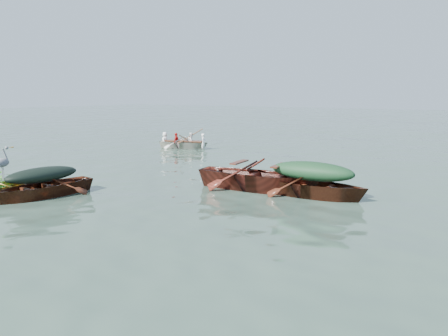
% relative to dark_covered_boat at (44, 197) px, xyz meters
% --- Properties ---
extents(ground, '(140.00, 140.00, 0.00)m').
position_rel_dark_covered_boat_xyz_m(ground, '(2.28, 1.92, 0.00)').
color(ground, '#395042').
rests_on(ground, ground).
extents(dark_covered_boat, '(1.75, 3.77, 0.91)m').
position_rel_dark_covered_boat_xyz_m(dark_covered_boat, '(0.00, 0.00, 0.00)').
color(dark_covered_boat, '#522813').
rests_on(dark_covered_boat, ground).
extents(green_tarp_boat, '(4.27, 1.55, 0.97)m').
position_rel_dark_covered_boat_xyz_m(green_tarp_boat, '(6.05, 4.08, 0.00)').
color(green_tarp_boat, '#522413').
rests_on(green_tarp_boat, ground).
extents(open_wooden_boat, '(5.28, 2.14, 1.25)m').
position_rel_dark_covered_boat_xyz_m(open_wooden_boat, '(4.45, 3.98, 0.00)').
color(open_wooden_boat, '#5F2117').
rests_on(open_wooden_boat, ground).
extents(rowed_boat, '(3.73, 2.14, 0.81)m').
position_rel_dark_covered_boat_xyz_m(rowed_boat, '(-3.46, 10.26, 0.00)').
color(rowed_boat, silver).
rests_on(rowed_boat, ground).
extents(dark_tarp_cover, '(0.96, 2.07, 0.40)m').
position_rel_dark_covered_boat_xyz_m(dark_tarp_cover, '(0.00, 0.00, 0.65)').
color(dark_tarp_cover, black).
rests_on(dark_tarp_cover, dark_covered_boat).
extents(green_tarp_cover, '(2.35, 0.85, 0.52)m').
position_rel_dark_covered_boat_xyz_m(green_tarp_cover, '(6.05, 4.08, 0.74)').
color(green_tarp_cover, '#14331B').
rests_on(green_tarp_cover, green_tarp_boat).
extents(thwart_benches, '(2.66, 1.23, 0.04)m').
position_rel_dark_covered_boat_xyz_m(thwart_benches, '(4.45, 3.98, 0.64)').
color(thwart_benches, '#421A0F').
rests_on(thwart_benches, open_wooden_boat).
extents(heron, '(0.38, 0.46, 0.92)m').
position_rel_dark_covered_boat_xyz_m(heron, '(-0.69, -0.69, 0.83)').
color(heron, gray).
rests_on(heron, yellow_dinghy).
extents(dinghy_weeds, '(0.91, 1.05, 0.60)m').
position_rel_dark_covered_boat_xyz_m(dinghy_weeds, '(-1.32, -0.35, 0.67)').
color(dinghy_weeds, '#2B721E').
rests_on(dinghy_weeds, yellow_dinghy).
extents(rowers, '(2.68, 1.70, 0.76)m').
position_rel_dark_covered_boat_xyz_m(rowers, '(-3.46, 10.26, 0.79)').
color(rowers, white).
rests_on(rowers, rowed_boat).
extents(oars, '(1.38, 2.66, 0.06)m').
position_rel_dark_covered_boat_xyz_m(oars, '(-3.46, 10.26, 0.44)').
color(oars, '#99613A').
rests_on(oars, rowed_boat).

